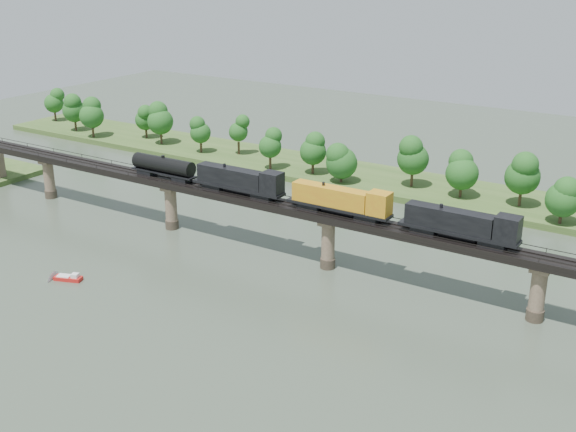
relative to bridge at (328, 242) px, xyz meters
The scene contains 7 objects.
ground 30.49m from the bridge, 90.00° to the right, with size 400.00×400.00×0.00m, color #354133.
far_bank 55.20m from the bridge, 90.00° to the left, with size 300.00×24.00×1.60m, color #355020.
bridge is the anchor object (origin of this frame).
bridge_superstructure 6.33m from the bridge, 90.00° to the left, with size 220.00×4.90×0.75m.
far_treeline 51.30m from the bridge, 99.23° to the left, with size 289.06×17.54×13.60m.
freight_train 10.45m from the bridge, behind, with size 86.03×3.35×5.92m.
motorboat 49.85m from the bridge, 140.94° to the right, with size 5.58×3.55×1.47m.
Camera 1 is at (62.78, -83.49, 58.47)m, focal length 45.00 mm.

